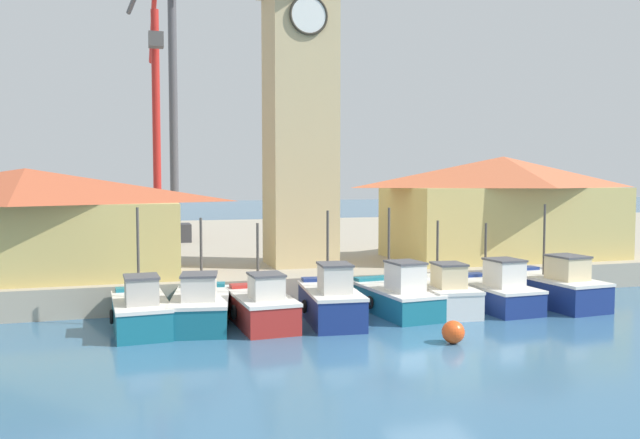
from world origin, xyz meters
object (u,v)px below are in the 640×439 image
(fishing_boat_mid_right, at_px, (442,294))
(mooring_buoy, at_px, (453,332))
(fishing_boat_far_left, at_px, (140,310))
(port_crane_near, at_px, (172,120))
(fishing_boat_left_outer, at_px, (201,307))
(clock_tower, at_px, (300,85))
(fishing_boat_left_inner, at_px, (262,306))
(fishing_boat_mid_left, at_px, (331,301))
(warehouse_right, at_px, (503,206))
(warehouse_left, at_px, (27,222))
(fishing_boat_right_outer, at_px, (554,287))
(fishing_boat_center, at_px, (396,296))
(port_crane_far, at_px, (157,149))
(fishing_boat_right_inner, at_px, (494,291))

(fishing_boat_mid_right, bearing_deg, mooring_buoy, -113.45)
(fishing_boat_far_left, height_order, port_crane_near, port_crane_near)
(mooring_buoy, bearing_deg, port_crane_near, 106.45)
(fishing_boat_left_outer, distance_m, clock_tower, 12.51)
(fishing_boat_far_left, relative_size, mooring_buoy, 6.04)
(fishing_boat_left_inner, bearing_deg, port_crane_near, 95.32)
(fishing_boat_mid_left, xyz_separation_m, warehouse_right, (11.76, 7.00, 3.13))
(warehouse_left, bearing_deg, fishing_boat_far_left, -51.92)
(fishing_boat_mid_right, relative_size, fishing_boat_right_outer, 0.86)
(fishing_boat_mid_left, relative_size, fishing_boat_center, 0.95)
(port_crane_near, bearing_deg, port_crane_far, 103.95)
(fishing_boat_right_outer, bearing_deg, fishing_boat_far_left, 178.65)
(fishing_boat_far_left, distance_m, port_crane_near, 22.11)
(fishing_boat_center, distance_m, clock_tower, 11.52)
(fishing_boat_center, bearing_deg, fishing_boat_mid_left, -167.40)
(fishing_boat_left_inner, distance_m, mooring_buoy, 6.91)
(port_crane_far, height_order, mooring_buoy, port_crane_far)
(fishing_boat_right_outer, distance_m, clock_tower, 14.73)
(fishing_boat_mid_right, relative_size, port_crane_far, 0.25)
(fishing_boat_left_outer, xyz_separation_m, mooring_buoy, (7.57, -4.82, -0.33))
(fishing_boat_left_inner, relative_size, warehouse_right, 0.35)
(fishing_boat_center, bearing_deg, mooring_buoy, -90.61)
(fishing_boat_far_left, height_order, fishing_boat_left_inner, fishing_boat_far_left)
(fishing_boat_left_outer, xyz_separation_m, warehouse_right, (16.47, 6.25, 3.22))
(fishing_boat_right_outer, height_order, port_crane_near, port_crane_near)
(fishing_boat_mid_left, bearing_deg, port_crane_near, 102.18)
(fishing_boat_left_outer, bearing_deg, clock_tower, 50.35)
(warehouse_left, bearing_deg, fishing_boat_left_outer, -40.59)
(fishing_boat_mid_left, xyz_separation_m, fishing_boat_right_outer, (9.96, 0.29, -0.02))
(fishing_boat_far_left, relative_size, warehouse_right, 0.37)
(fishing_boat_mid_right, relative_size, port_crane_near, 0.19)
(fishing_boat_left_outer, xyz_separation_m, clock_tower, (5.44, 6.57, 9.15))
(fishing_boat_center, bearing_deg, warehouse_left, 158.03)
(fishing_boat_left_inner, bearing_deg, fishing_boat_right_inner, 1.60)
(fishing_boat_mid_right, bearing_deg, clock_tower, 120.97)
(fishing_boat_mid_left, distance_m, mooring_buoy, 5.00)
(port_crane_far, bearing_deg, fishing_boat_center, -70.76)
(fishing_boat_left_inner, bearing_deg, fishing_boat_center, 5.07)
(fishing_boat_left_outer, bearing_deg, warehouse_left, 139.41)
(fishing_boat_right_outer, height_order, clock_tower, clock_tower)
(fishing_boat_right_outer, bearing_deg, warehouse_left, 164.01)
(fishing_boat_mid_left, xyz_separation_m, mooring_buoy, (2.86, -4.07, -0.42))
(fishing_boat_far_left, xyz_separation_m, fishing_boat_left_outer, (2.11, 0.07, -0.00))
(fishing_boat_right_outer, bearing_deg, clock_tower, 142.68)
(fishing_boat_mid_left, relative_size, port_crane_near, 0.21)
(fishing_boat_left_inner, xyz_separation_m, mooring_buoy, (5.45, -4.24, -0.33))
(fishing_boat_center, height_order, port_crane_near, port_crane_near)
(fishing_boat_left_outer, height_order, fishing_boat_center, fishing_boat_center)
(fishing_boat_right_inner, xyz_separation_m, port_crane_near, (-11.68, 20.48, 8.60))
(fishing_boat_right_inner, height_order, warehouse_left, warehouse_left)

